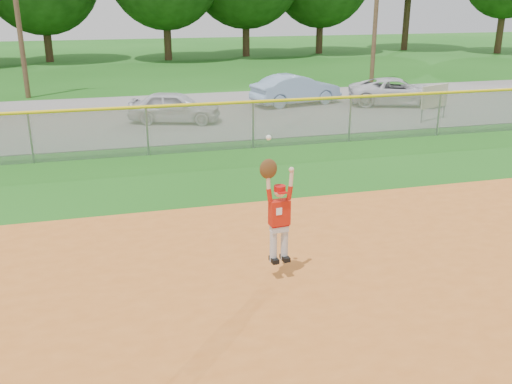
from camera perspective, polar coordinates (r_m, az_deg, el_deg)
ground at (r=9.75m, az=15.20°, el=-10.30°), size 120.00×120.00×0.00m
parking_strip at (r=24.13m, az=-3.97°, el=7.93°), size 44.00×10.00×0.03m
car_white_a at (r=22.26m, az=-8.14°, el=8.43°), size 3.74×2.41×1.18m
car_blue at (r=25.80m, az=4.02°, el=10.18°), size 4.22×2.26×1.32m
car_white_b at (r=26.42m, az=13.91°, el=9.73°), size 4.61×3.13×1.17m
sponsor_sign at (r=23.38m, az=17.43°, el=9.02°), size 1.48×0.64×1.40m
outfield_fence at (r=18.23m, az=-0.29°, el=7.10°), size 40.06×0.10×1.55m
ballplayer at (r=9.50m, az=2.19°, el=-1.94°), size 0.61×0.27×2.22m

